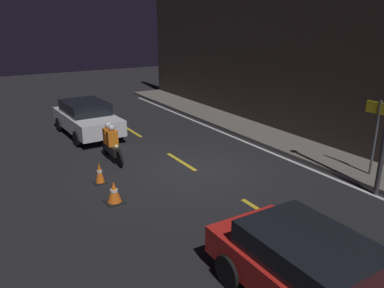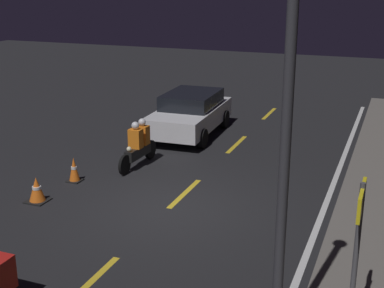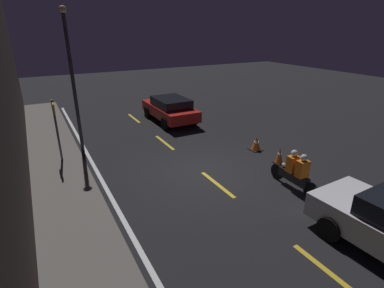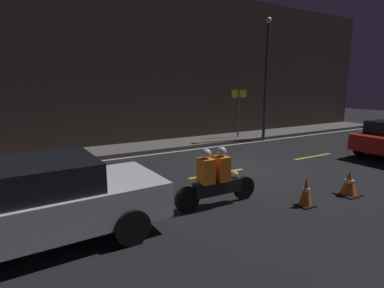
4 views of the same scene
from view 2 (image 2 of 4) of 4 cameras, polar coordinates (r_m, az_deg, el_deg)
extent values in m
plane|color=black|center=(12.72, -2.50, -6.89)|extent=(56.00, 56.00, 0.00)
cube|color=#605B56|center=(11.77, 18.96, -9.63)|extent=(28.00, 1.94, 0.13)
cube|color=gold|center=(21.77, 8.23, 3.24)|extent=(2.00, 0.14, 0.01)
cube|color=gold|center=(17.57, 4.78, -0.03)|extent=(2.00, 0.14, 0.01)
cube|color=gold|center=(13.57, -0.78, -5.28)|extent=(2.00, 0.14, 0.01)
cube|color=gold|center=(10.00, -10.91, -14.41)|extent=(2.00, 0.14, 0.01)
cube|color=silver|center=(11.87, 12.98, -9.18)|extent=(25.20, 0.14, 0.01)
cube|color=silver|center=(18.44, -0.24, 2.92)|extent=(4.29, 2.01, 0.65)
cube|color=black|center=(18.50, -0.03, 4.79)|extent=(2.39, 1.74, 0.49)
cube|color=red|center=(20.15, 3.33, 4.60)|extent=(0.07, 0.20, 0.10)
cube|color=red|center=(20.50, 0.11, 4.85)|extent=(0.07, 0.20, 0.10)
cylinder|color=black|center=(17.05, 1.15, 0.59)|extent=(0.64, 0.21, 0.63)
cylinder|color=black|center=(17.66, -4.39, 1.13)|extent=(0.64, 0.21, 0.63)
cylinder|color=black|center=(19.47, 3.53, 2.67)|extent=(0.64, 0.21, 0.63)
cylinder|color=black|center=(20.00, -1.42, 3.10)|extent=(0.64, 0.21, 0.63)
cylinder|color=black|center=(14.86, -7.20, -2.23)|extent=(0.57, 0.10, 0.56)
cylinder|color=black|center=(16.13, -4.47, -0.57)|extent=(0.57, 0.12, 0.56)
cube|color=black|center=(15.44, -5.79, -0.84)|extent=(1.18, 0.27, 0.30)
sphere|color=#F2EABF|center=(14.96, -6.73, -0.54)|extent=(0.14, 0.14, 0.14)
cube|color=orange|center=(15.23, -6.02, 0.58)|extent=(0.29, 0.37, 0.55)
sphere|color=silver|center=(15.13, -6.07, 1.97)|extent=(0.22, 0.22, 0.22)
cube|color=orange|center=(15.57, -5.31, 0.96)|extent=(0.29, 0.37, 0.55)
sphere|color=silver|center=(15.47, -5.35, 2.33)|extent=(0.22, 0.22, 0.22)
cube|color=black|center=(14.70, -12.39, -3.84)|extent=(0.37, 0.37, 0.03)
cone|color=orange|center=(14.58, -12.47, -2.61)|extent=(0.28, 0.28, 0.64)
cylinder|color=white|center=(14.57, -12.48, -2.49)|extent=(0.16, 0.16, 0.08)
cube|color=black|center=(13.63, -16.13, -5.83)|extent=(0.51, 0.51, 0.03)
cone|color=orange|center=(13.51, -16.24, -4.61)|extent=(0.39, 0.39, 0.60)
cylinder|color=white|center=(13.50, -16.25, -4.50)|extent=(0.21, 0.21, 0.07)
cylinder|color=#4C4C51|center=(8.17, 17.03, -11.85)|extent=(0.08, 0.08, 2.40)
cube|color=yellow|center=(7.76, 17.64, -5.69)|extent=(0.90, 0.05, 0.36)
cylinder|color=#333338|center=(6.90, 9.74, -3.76)|extent=(0.14, 0.14, 5.50)
camera|label=1|loc=(10.98, -65.39, 5.31)|focal=35.00mm
camera|label=3|loc=(19.12, 23.30, 15.42)|focal=28.00mm
camera|label=4|loc=(20.79, -14.35, 9.76)|focal=28.00mm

